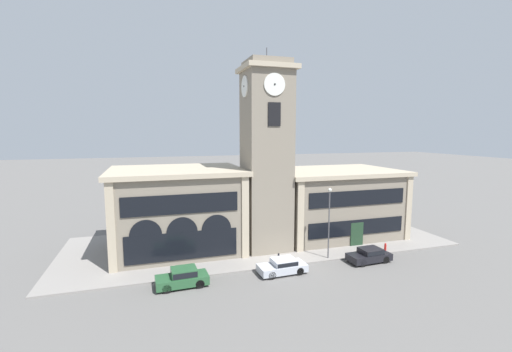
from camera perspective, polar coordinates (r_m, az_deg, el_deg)
The scene contains 11 objects.
ground_plane at distance 32.17m, azimuth 4.80°, elevation -14.89°, with size 300.00×300.00×0.00m, color #605E5B.
sidewalk_kerb at distance 38.69m, azimuth 0.59°, elevation -10.87°, with size 40.73×14.83×0.15m.
clock_tower at distance 34.75m, azimuth 1.73°, elevation 3.13°, with size 5.13×5.13×20.34m.
town_hall_left_wing at distance 36.39m, azimuth -12.95°, elevation -5.40°, with size 13.22×10.56×8.47m.
town_hall_right_wing at distance 41.89m, azimuth 12.81°, elevation -4.21°, with size 14.55×10.56×7.78m.
parked_car_near at distance 28.78m, azimuth -12.11°, elevation -16.13°, with size 4.15×1.98×1.47m.
parked_car_mid at distance 30.65m, azimuth 4.47°, elevation -14.69°, with size 4.24×2.07×1.27m.
parked_car_far at distance 34.68m, azimuth 18.39°, elevation -12.35°, with size 4.13×1.98×1.31m.
street_lamp at distance 33.24m, azimuth 12.10°, elevation -6.14°, with size 0.36×0.36×6.79m.
bollard at distance 32.16m, azimuth 3.78°, elevation -13.61°, with size 0.18×0.18×1.06m.
fire_hydrant at distance 37.68m, azimuth 20.75°, elevation -11.07°, with size 0.22×0.22×0.87m.
Camera 1 is at (-11.33, -27.56, 12.12)m, focal length 24.00 mm.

